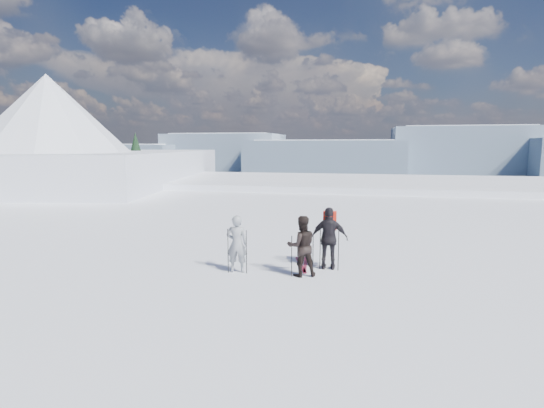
{
  "coord_description": "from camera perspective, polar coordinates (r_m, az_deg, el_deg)",
  "views": [
    {
      "loc": [
        1.11,
        -9.45,
        3.63
      ],
      "look_at": [
        -1.61,
        3.0,
        1.85
      ],
      "focal_mm": 28.0,
      "sensor_mm": 36.0,
      "label": 1
    }
  ],
  "objects": [
    {
      "name": "skis_loose",
      "position": [
        13.05,
        4.2,
        -8.15
      ],
      "size": [
        0.59,
        1.7,
        0.03
      ],
      "color": "black",
      "rests_on": "ground"
    },
    {
      "name": "ski_poles",
      "position": [
        12.11,
        2.4,
        -6.45
      ],
      "size": [
        3.09,
        0.95,
        1.35
      ],
      "color": "black",
      "rests_on": "ground"
    },
    {
      "name": "skier_pack",
      "position": [
        12.55,
        7.71,
        -4.61
      ],
      "size": [
        1.1,
        0.51,
        1.84
      ],
      "primitive_type": "imported",
      "rotation": [
        0.0,
        0.0,
        3.2
      ],
      "color": "black",
      "rests_on": "ground"
    },
    {
      "name": "skier_grey",
      "position": [
        12.19,
        -4.75,
        -5.36
      ],
      "size": [
        0.65,
        0.46,
        1.66
      ],
      "primitive_type": "imported",
      "rotation": [
        0.0,
        0.0,
        3.25
      ],
      "color": "gray",
      "rests_on": "ground"
    },
    {
      "name": "skier_dark",
      "position": [
        11.83,
        4.0,
        -5.66
      ],
      "size": [
        1.01,
        0.9,
        1.7
      ],
      "primitive_type": "imported",
      "rotation": [
        0.0,
        0.0,
        3.52
      ],
      "color": "black",
      "rests_on": "ground"
    },
    {
      "name": "far_mountain_range",
      "position": [
        465.23,
        15.93,
        6.29
      ],
      "size": [
        770.0,
        110.0,
        53.0
      ],
      "color": "slate",
      "rests_on": "ground"
    },
    {
      "name": "lake_basin",
      "position": [
        40.74,
        10.44,
        -6.6
      ],
      "size": [
        820.0,
        820.0,
        71.62
      ],
      "color": "white",
      "rests_on": "ground"
    },
    {
      "name": "near_ridge",
      "position": [
        48.18,
        -22.92,
        -1.19
      ],
      "size": [
        31.37,
        35.68,
        25.62
      ],
      "color": "white",
      "rests_on": "ground"
    },
    {
      "name": "backpack",
      "position": [
        12.59,
        7.84,
        0.95
      ],
      "size": [
        0.4,
        0.24,
        0.55
      ],
      "primitive_type": "cube",
      "rotation": [
        0.0,
        0.0,
        3.2
      ],
      "color": "red",
      "rests_on": "skier_pack"
    }
  ]
}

